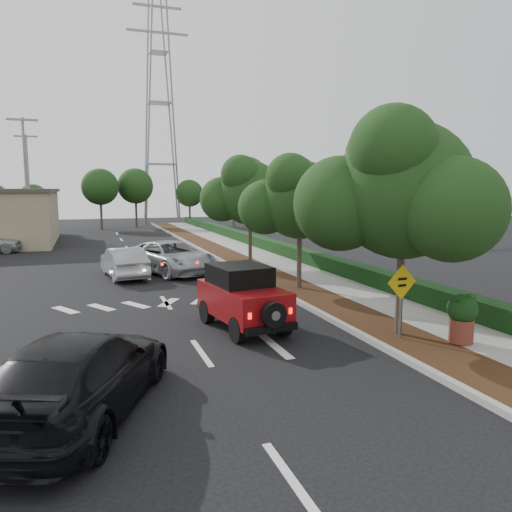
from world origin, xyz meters
name	(u,v)px	position (x,y,z in m)	size (l,w,h in m)	color
ground	(202,353)	(0.00, 0.00, 0.00)	(120.00, 120.00, 0.00)	black
curb	(238,269)	(4.60, 12.00, 0.07)	(0.20, 70.00, 0.15)	#9E9B93
planting_strip	(256,269)	(5.60, 12.00, 0.06)	(1.80, 70.00, 0.12)	black
sidewalk	(290,267)	(7.50, 12.00, 0.06)	(2.00, 70.00, 0.12)	gray
hedge	(314,259)	(8.90, 12.00, 0.40)	(0.80, 70.00, 0.80)	black
transmission_tower	(163,223)	(6.00, 48.00, 0.00)	(7.00, 4.00, 28.00)	slate
street_tree_near	(398,338)	(5.60, -0.50, 0.00)	(3.80, 3.80, 5.92)	black
street_tree_mid	(299,290)	(5.60, 6.50, 0.00)	(3.20, 3.20, 5.32)	black
street_tree_far	(250,267)	(5.60, 13.00, 0.00)	(3.40, 3.40, 5.62)	black
light_pole_a	(30,248)	(-6.50, 26.00, 0.00)	(2.00, 0.22, 9.00)	slate
light_pole_b	(32,234)	(-7.50, 38.00, 0.00)	(2.00, 0.22, 9.00)	slate
red_jeep	(241,296)	(1.66, 1.93, 0.97)	(2.12, 3.88, 1.92)	black
silver_suv_ahead	(171,257)	(1.25, 12.56, 0.79)	(2.63, 5.71, 1.59)	#A2A5AA
black_suv_oncoming	(79,375)	(-2.92, -2.78, 0.80)	(2.23, 5.48, 1.59)	black
silver_sedan_oncoming	(124,262)	(-1.06, 12.00, 0.72)	(1.53, 4.38, 1.44)	#A1A3A9
speed_hump_sign	(401,291)	(5.40, -0.86, 1.43)	(0.97, 0.13, 2.06)	slate
terracotta_planter	(462,313)	(6.68, -1.78, 0.93)	(0.79, 0.79, 1.38)	brown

